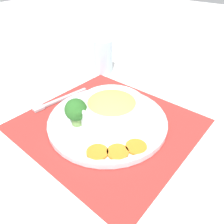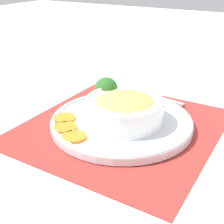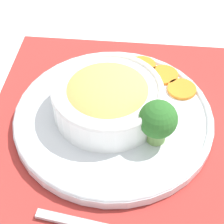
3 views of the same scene
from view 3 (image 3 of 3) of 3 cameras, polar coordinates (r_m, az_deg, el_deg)
ground_plane at (r=0.61m, az=0.21°, el=-1.63°), size 4.00×4.00×0.00m
placemat at (r=0.61m, az=0.21°, el=-1.50°), size 0.44×0.42×0.00m
plate at (r=0.60m, az=0.22°, el=-0.66°), size 0.32×0.32×0.02m
bowl at (r=0.58m, az=-0.69°, el=2.32°), size 0.17×0.17×0.06m
broccoli_floret at (r=0.54m, az=7.05°, el=-1.23°), size 0.06×0.06×0.07m
carrot_slice_near at (r=0.65m, az=10.57°, el=3.45°), size 0.05×0.05×0.01m
carrot_slice_middle at (r=0.67m, az=7.95°, el=5.63°), size 0.05×0.05×0.01m
carrot_slice_far at (r=0.68m, az=4.63°, el=7.06°), size 0.05×0.05×0.01m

